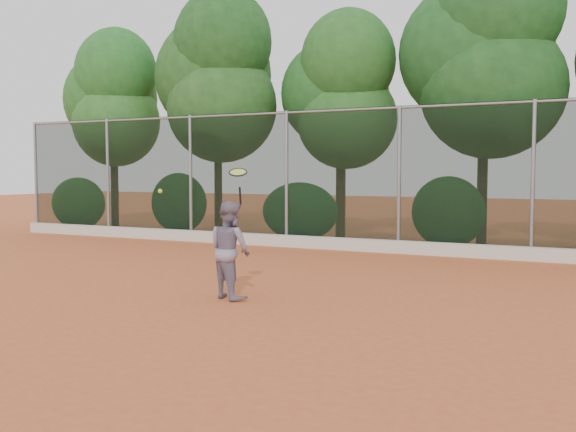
% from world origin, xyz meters
% --- Properties ---
extents(ground, '(80.00, 80.00, 0.00)m').
position_xyz_m(ground, '(0.00, 0.00, 0.00)').
color(ground, '#C45A2E').
rests_on(ground, ground).
extents(concrete_curb, '(24.00, 0.20, 0.30)m').
position_xyz_m(concrete_curb, '(0.00, 6.82, 0.15)').
color(concrete_curb, silver).
rests_on(concrete_curb, ground).
extents(tennis_player, '(0.90, 0.82, 1.49)m').
position_xyz_m(tennis_player, '(-0.70, 0.42, 0.75)').
color(tennis_player, gray).
rests_on(tennis_player, ground).
extents(chainlink_fence, '(24.09, 0.09, 3.50)m').
position_xyz_m(chainlink_fence, '(-0.00, 7.00, 1.86)').
color(chainlink_fence, black).
rests_on(chainlink_fence, ground).
extents(foliage_backdrop, '(23.70, 3.63, 7.55)m').
position_xyz_m(foliage_backdrop, '(-0.55, 8.98, 4.40)').
color(foliage_backdrop, '#3F2C18').
rests_on(foliage_backdrop, ground).
extents(tennis_racket, '(0.36, 0.35, 0.55)m').
position_xyz_m(tennis_racket, '(-0.47, 0.28, 1.89)').
color(tennis_racket, black).
rests_on(tennis_racket, ground).
extents(tennis_ball_in_flight, '(0.07, 0.07, 0.07)m').
position_xyz_m(tennis_ball_in_flight, '(-1.65, -0.05, 1.64)').
color(tennis_ball_in_flight, '#D1E834').
rests_on(tennis_ball_in_flight, ground).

